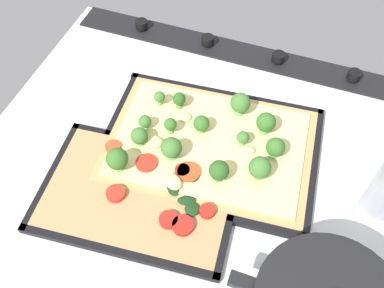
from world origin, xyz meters
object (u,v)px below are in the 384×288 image
at_px(broccoli_pizza, 208,143).
at_px(baking_tray_back, 139,195).
at_px(baking_tray_front, 209,148).
at_px(veggie_pizza_back, 143,192).

distance_m(broccoli_pizza, baking_tray_back, 0.16).
xyz_separation_m(baking_tray_front, baking_tray_back, (0.08, 0.14, 0.00)).
bearing_deg(veggie_pizza_back, baking_tray_front, -119.95).
distance_m(broccoli_pizza, veggie_pizza_back, 0.15).
relative_size(baking_tray_front, veggie_pizza_back, 1.27).
distance_m(baking_tray_front, broccoli_pizza, 0.02).
relative_size(baking_tray_front, baking_tray_back, 1.18).
distance_m(baking_tray_front, veggie_pizza_back, 0.15).
relative_size(baking_tray_front, broccoli_pizza, 1.07).
xyz_separation_m(broccoli_pizza, baking_tray_back, (0.08, 0.13, -0.02)).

